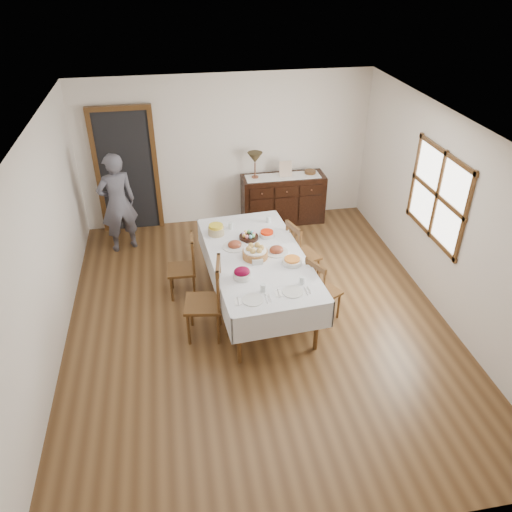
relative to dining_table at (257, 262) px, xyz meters
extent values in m
plane|color=brown|center=(-0.05, -0.30, -0.73)|extent=(6.00, 6.00, 0.00)
cube|color=white|center=(-0.05, -0.30, 1.87)|extent=(5.00, 6.00, 0.02)
cube|color=white|center=(-0.05, 2.70, 0.57)|extent=(5.00, 0.02, 2.60)
cube|color=white|center=(-0.05, -3.30, 0.57)|extent=(5.00, 0.02, 2.60)
cube|color=white|center=(-2.55, -0.30, 0.57)|extent=(0.02, 6.00, 2.60)
cube|color=white|center=(2.45, -0.30, 0.57)|extent=(0.02, 6.00, 2.60)
cube|color=white|center=(2.44, 0.00, 0.77)|extent=(0.02, 1.30, 1.10)
cube|color=#523317|center=(2.42, 0.00, 0.77)|extent=(0.03, 1.46, 1.26)
cube|color=black|center=(-1.75, 2.66, 0.32)|extent=(0.90, 0.06, 2.10)
cube|color=#523317|center=(-1.75, 2.64, 0.32)|extent=(1.04, 0.08, 2.18)
cube|color=silver|center=(0.00, 0.00, 0.08)|extent=(1.36, 2.46, 0.04)
cylinder|color=#523317|center=(-0.41, -1.06, -0.35)|extent=(0.06, 0.06, 0.77)
cylinder|color=#523317|center=(0.56, -0.99, -0.35)|extent=(0.06, 0.06, 0.77)
cylinder|color=#523317|center=(-0.56, 0.99, -0.35)|extent=(0.06, 0.06, 0.77)
cylinder|color=#523317|center=(0.41, 1.06, -0.35)|extent=(0.06, 0.06, 0.77)
cube|color=silver|center=(-0.60, -0.05, -0.09)|extent=(0.20, 2.41, 0.37)
cube|color=silver|center=(0.60, 0.05, -0.09)|extent=(0.20, 2.41, 0.37)
cube|color=silver|center=(0.09, -1.19, -0.09)|extent=(1.23, 0.11, 0.37)
cube|color=silver|center=(-0.09, 1.19, -0.09)|extent=(1.23, 0.11, 0.37)
cube|color=#523317|center=(-0.77, -0.47, -0.24)|extent=(0.52, 0.52, 0.04)
cylinder|color=#523317|center=(-0.93, -0.26, -0.50)|extent=(0.04, 0.04, 0.47)
cylinder|color=#523317|center=(-0.98, -0.62, -0.50)|extent=(0.04, 0.04, 0.47)
cylinder|color=#523317|center=(-0.56, -0.31, -0.50)|extent=(0.04, 0.04, 0.47)
cylinder|color=#523317|center=(-0.62, -0.68, -0.50)|extent=(0.04, 0.04, 0.47)
cylinder|color=#523317|center=(-0.54, -0.31, 0.06)|extent=(0.04, 0.04, 0.61)
cylinder|color=#523317|center=(-0.60, -0.69, 0.06)|extent=(0.04, 0.04, 0.61)
cube|color=#523317|center=(-0.57, -0.50, 0.32)|extent=(0.11, 0.44, 0.09)
cylinder|color=#523317|center=(-0.55, -0.40, 0.04)|extent=(0.02, 0.02, 0.50)
cylinder|color=#523317|center=(-0.57, -0.50, 0.04)|extent=(0.02, 0.02, 0.50)
cylinder|color=#523317|center=(-0.58, -0.60, 0.04)|extent=(0.02, 0.02, 0.50)
cube|color=#523317|center=(-1.00, 0.47, -0.32)|extent=(0.41, 0.41, 0.04)
cylinder|color=#523317|center=(-1.15, 0.64, -0.54)|extent=(0.03, 0.03, 0.40)
cylinder|color=#523317|center=(-1.16, 0.32, -0.54)|extent=(0.03, 0.03, 0.40)
cylinder|color=#523317|center=(-0.84, 0.62, -0.54)|extent=(0.03, 0.03, 0.40)
cylinder|color=#523317|center=(-0.85, 0.31, -0.54)|extent=(0.03, 0.03, 0.40)
cylinder|color=#523317|center=(-0.82, 0.63, -0.06)|extent=(0.04, 0.04, 0.52)
cylinder|color=#523317|center=(-0.83, 0.30, -0.06)|extent=(0.04, 0.04, 0.52)
cube|color=#523317|center=(-0.82, 0.46, 0.16)|extent=(0.05, 0.37, 0.07)
cylinder|color=#523317|center=(-0.82, 0.55, -0.08)|extent=(0.02, 0.02, 0.43)
cylinder|color=#523317|center=(-0.82, 0.46, -0.08)|extent=(0.02, 0.02, 0.43)
cylinder|color=#523317|center=(-0.83, 0.38, -0.08)|extent=(0.02, 0.02, 0.43)
cube|color=#523317|center=(0.82, -0.38, -0.32)|extent=(0.52, 0.52, 0.04)
cylinder|color=#523317|center=(1.03, -0.45, -0.54)|extent=(0.03, 0.03, 0.39)
cylinder|color=#523317|center=(0.89, -0.17, -0.54)|extent=(0.03, 0.03, 0.39)
cylinder|color=#523317|center=(0.75, -0.59, -0.54)|extent=(0.03, 0.03, 0.39)
cylinder|color=#523317|center=(0.61, -0.31, -0.54)|extent=(0.03, 0.03, 0.39)
cylinder|color=#523317|center=(0.74, -0.61, -0.07)|extent=(0.04, 0.04, 0.51)
cylinder|color=#523317|center=(0.59, -0.31, -0.07)|extent=(0.04, 0.04, 0.51)
cube|color=#523317|center=(0.67, -0.46, 0.15)|extent=(0.20, 0.34, 0.07)
cylinder|color=#523317|center=(0.70, -0.53, -0.08)|extent=(0.02, 0.02, 0.42)
cylinder|color=#523317|center=(0.67, -0.46, -0.08)|extent=(0.02, 0.02, 0.42)
cylinder|color=#523317|center=(0.63, -0.39, -0.08)|extent=(0.02, 0.02, 0.42)
cube|color=#523317|center=(0.78, 0.50, -0.29)|extent=(0.52, 0.52, 0.04)
cylinder|color=#523317|center=(0.99, 0.39, -0.52)|extent=(0.04, 0.04, 0.42)
cylinder|color=#523317|center=(0.88, 0.71, -0.52)|extent=(0.04, 0.04, 0.42)
cylinder|color=#523317|center=(0.67, 0.29, -0.52)|extent=(0.04, 0.04, 0.42)
cylinder|color=#523317|center=(0.57, 0.60, -0.52)|extent=(0.04, 0.04, 0.42)
cylinder|color=#523317|center=(0.65, 0.27, -0.02)|extent=(0.04, 0.04, 0.55)
cylinder|color=#523317|center=(0.54, 0.61, -0.02)|extent=(0.04, 0.04, 0.55)
cube|color=#523317|center=(0.60, 0.44, 0.22)|extent=(0.16, 0.39, 0.08)
cylinder|color=#523317|center=(0.62, 0.36, -0.04)|extent=(0.02, 0.02, 0.45)
cylinder|color=#523317|center=(0.60, 0.44, -0.04)|extent=(0.02, 0.02, 0.45)
cylinder|color=#523317|center=(0.57, 0.52, -0.04)|extent=(0.02, 0.02, 0.45)
cube|color=black|center=(0.91, 2.42, -0.30)|extent=(1.46, 0.49, 0.88)
cube|color=black|center=(0.47, 2.17, -0.03)|extent=(0.41, 0.02, 0.18)
sphere|color=brown|center=(0.47, 2.15, -0.03)|extent=(0.03, 0.03, 0.03)
cube|color=black|center=(0.91, 2.17, -0.03)|extent=(0.41, 0.02, 0.18)
sphere|color=brown|center=(0.91, 2.15, -0.03)|extent=(0.03, 0.03, 0.03)
cube|color=black|center=(1.35, 2.17, -0.03)|extent=(0.41, 0.02, 0.18)
sphere|color=brown|center=(1.35, 2.15, -0.03)|extent=(0.03, 0.03, 0.03)
imported|color=#54535F|center=(-1.91, 1.95, 0.15)|extent=(0.64, 0.53, 1.77)
cylinder|color=#925D2E|center=(-0.04, -0.04, 0.15)|extent=(0.33, 0.33, 0.10)
cylinder|color=white|center=(-0.04, -0.04, 0.21)|extent=(0.30, 0.30, 0.02)
sphere|color=#B58B46|center=(0.05, -0.04, 0.24)|extent=(0.08, 0.08, 0.08)
sphere|color=#B58B46|center=(0.01, 0.04, 0.24)|extent=(0.08, 0.08, 0.08)
sphere|color=#B58B46|center=(-0.08, 0.04, 0.24)|extent=(0.08, 0.08, 0.08)
sphere|color=#B58B46|center=(-0.12, -0.04, 0.24)|extent=(0.08, 0.08, 0.08)
sphere|color=#B58B46|center=(-0.08, -0.11, 0.24)|extent=(0.08, 0.08, 0.08)
sphere|color=#B58B46|center=(0.01, -0.11, 0.24)|extent=(0.08, 0.08, 0.08)
cylinder|color=black|center=(-0.04, 0.46, 0.12)|extent=(0.27, 0.27, 0.05)
ellipsoid|color=pink|center=(0.04, 0.46, 0.17)|extent=(0.05, 0.05, 0.06)
ellipsoid|color=#7CE2FF|center=(0.02, 0.51, 0.17)|extent=(0.05, 0.05, 0.06)
ellipsoid|color=#7FDA7D|center=(-0.02, 0.53, 0.17)|extent=(0.05, 0.05, 0.06)
ellipsoid|color=#FFBF5A|center=(-0.07, 0.52, 0.17)|extent=(0.05, 0.05, 0.06)
ellipsoid|color=#BF9DE7|center=(-0.11, 0.48, 0.17)|extent=(0.05, 0.05, 0.06)
ellipsoid|color=#FFCB5D|center=(-0.11, 0.43, 0.17)|extent=(0.05, 0.05, 0.06)
ellipsoid|color=pink|center=(-0.07, 0.39, 0.17)|extent=(0.05, 0.05, 0.06)
ellipsoid|color=#7CE2FF|center=(-0.02, 0.38, 0.17)|extent=(0.05, 0.05, 0.06)
ellipsoid|color=#7FDA7D|center=(0.02, 0.41, 0.17)|extent=(0.05, 0.05, 0.06)
cylinder|color=silver|center=(-0.26, 0.27, 0.10)|extent=(0.33, 0.33, 0.01)
ellipsoid|color=maroon|center=(-0.26, 0.27, 0.13)|extent=(0.19, 0.16, 0.11)
cylinder|color=silver|center=(0.27, 0.04, 0.10)|extent=(0.32, 0.32, 0.01)
ellipsoid|color=maroon|center=(0.27, 0.04, 0.13)|extent=(0.19, 0.16, 0.11)
cylinder|color=silver|center=(-0.28, -0.48, 0.13)|extent=(0.22, 0.22, 0.07)
ellipsoid|color=maroon|center=(-0.28, -0.48, 0.19)|extent=(0.20, 0.17, 0.11)
cylinder|color=silver|center=(0.22, 0.48, 0.12)|extent=(0.21, 0.21, 0.05)
cylinder|color=#F42806|center=(0.22, 0.48, 0.16)|extent=(0.18, 0.18, 0.03)
cylinder|color=tan|center=(-0.47, 0.67, 0.15)|extent=(0.23, 0.23, 0.11)
cylinder|color=gold|center=(-0.47, 0.67, 0.22)|extent=(0.20, 0.20, 0.04)
cylinder|color=silver|center=(0.41, -0.27, 0.12)|extent=(0.26, 0.26, 0.06)
cylinder|color=orange|center=(0.41, -0.27, 0.16)|extent=(0.20, 0.20, 0.02)
cube|color=silver|center=(-0.03, -0.18, 0.13)|extent=(0.15, 0.10, 0.07)
cylinder|color=silver|center=(-0.22, -0.95, 0.10)|extent=(0.25, 0.25, 0.01)
cube|color=white|center=(-0.39, -0.95, 0.10)|extent=(0.09, 0.13, 0.01)
cube|color=silver|center=(-0.39, -0.95, 0.10)|extent=(0.03, 0.16, 0.01)
cube|color=silver|center=(-0.06, -0.95, 0.10)|extent=(0.03, 0.18, 0.01)
cube|color=silver|center=(-0.02, -0.95, 0.10)|extent=(0.03, 0.14, 0.01)
cylinder|color=silver|center=(-0.07, -0.80, 0.15)|extent=(0.07, 0.07, 0.10)
cylinder|color=silver|center=(0.27, -0.88, 0.10)|extent=(0.25, 0.25, 0.01)
cube|color=white|center=(0.10, -0.88, 0.10)|extent=(0.09, 0.13, 0.01)
cube|color=silver|center=(0.10, -0.88, 0.10)|extent=(0.03, 0.16, 0.01)
cube|color=silver|center=(0.43, -0.88, 0.10)|extent=(0.03, 0.18, 0.01)
cube|color=silver|center=(0.47, -0.88, 0.10)|extent=(0.03, 0.14, 0.01)
cylinder|color=silver|center=(0.42, -0.73, 0.15)|extent=(0.07, 0.07, 0.10)
cylinder|color=silver|center=(-0.24, 0.79, 0.15)|extent=(0.07, 0.07, 0.10)
cylinder|color=silver|center=(0.33, 0.90, 0.14)|extent=(0.07, 0.07, 0.10)
cube|color=white|center=(0.89, 2.41, 0.15)|extent=(1.30, 0.35, 0.01)
cylinder|color=brown|center=(0.40, 2.44, 0.16)|extent=(0.12, 0.12, 0.03)
cylinder|color=brown|center=(0.40, 2.44, 0.30)|extent=(0.02, 0.02, 0.25)
cone|color=#40351F|center=(0.40, 2.44, 0.51)|extent=(0.26, 0.26, 0.18)
cube|color=#C3A690|center=(0.93, 2.40, 0.28)|extent=(0.22, 0.08, 0.28)
cylinder|color=#523317|center=(1.39, 2.45, 0.17)|extent=(0.20, 0.20, 0.06)
camera|label=1|loc=(-1.00, -5.49, 3.58)|focal=35.00mm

